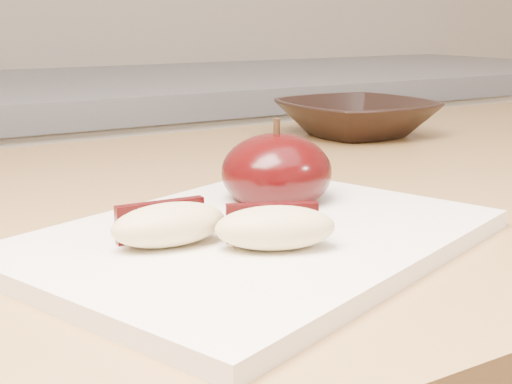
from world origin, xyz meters
TOP-DOWN VIEW (x-y plane):
  - back_cabinet at (0.00, 1.20)m, footprint 2.40×0.62m
  - cutting_board at (-0.08, 0.37)m, footprint 0.35×0.30m
  - apple_half at (-0.03, 0.43)m, footprint 0.10×0.10m
  - apple_wedge_a at (-0.14, 0.37)m, footprint 0.07×0.04m
  - apple_wedge_b at (-0.09, 0.33)m, footprint 0.08×0.06m
  - bowl at (0.26, 0.68)m, footprint 0.18×0.18m

SIDE VIEW (x-z plane):
  - back_cabinet at x=0.00m, z-range 0.00..0.94m
  - cutting_board at x=-0.08m, z-range 0.90..0.91m
  - bowl at x=0.26m, z-range 0.90..0.94m
  - apple_wedge_a at x=-0.14m, z-range 0.91..0.94m
  - apple_wedge_b at x=-0.09m, z-range 0.91..0.94m
  - apple_half at x=-0.03m, z-range 0.90..0.97m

